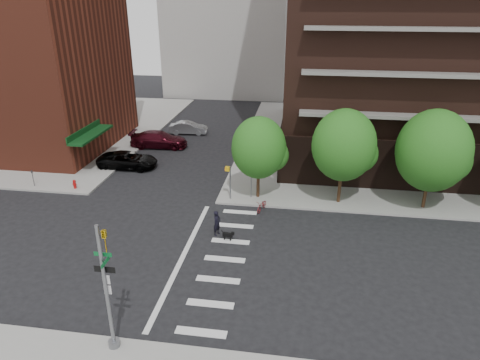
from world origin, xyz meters
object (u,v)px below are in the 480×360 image
Objects in this scene: scooter at (262,205)px; dog_walker at (217,223)px; fire_hydrant at (75,184)px; traffic_signal at (108,298)px; parked_car_black at (128,160)px; parked_car_silver at (188,128)px; parked_car_maroon at (159,139)px.

dog_walker reaches higher than scooter.
dog_walker reaches higher than fire_hydrant.
dog_walker is (-2.51, -3.78, 0.44)m from scooter.
traffic_signal is 3.91× the size of scooter.
parked_car_black is 1.24× the size of parked_car_silver.
traffic_signal is 1.42× the size of parked_car_silver.
parked_car_maroon is at bearing 73.71° from fire_hydrant.
scooter is at bearing -155.06° from parked_car_silver.
fire_hydrant is 11.57m from parked_car_maroon.
scooter is at bearing 70.40° from traffic_signal.
parked_car_silver is at bearing 72.67° from fire_hydrant.
parked_car_black is at bearing 167.19° from parked_car_maroon.
parked_car_silver is 2.75× the size of scooter.
parked_car_maroon reaches higher than scooter.
parked_car_black reaches higher than scooter.
parked_car_silver reaches higher than scooter.
parked_car_black is at bearing 110.64° from traffic_signal.
traffic_signal is 15.03m from scooter.
fire_hydrant is at bearing 123.26° from traffic_signal.
fire_hydrant is 13.50m from dog_walker.
parked_car_black is 11.13m from parked_car_silver.
parked_car_maroon is 17.11m from scooter.
dog_walker reaches higher than parked_car_maroon.
traffic_signal reaches higher than dog_walker.
scooter is 4.56m from dog_walker.
parked_car_black is 5.95m from parked_car_maroon.
parked_car_black is (2.30, 5.23, 0.18)m from fire_hydrant.
dog_walker is (10.20, -10.31, 0.11)m from parked_car_black.
parked_car_maroon reaches higher than parked_car_silver.
fire_hydrant is 0.13× the size of parked_car_maroon.
fire_hydrant is at bearing 157.59° from parked_car_silver.
dog_walker is (7.50, -21.11, 0.14)m from parked_car_silver.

